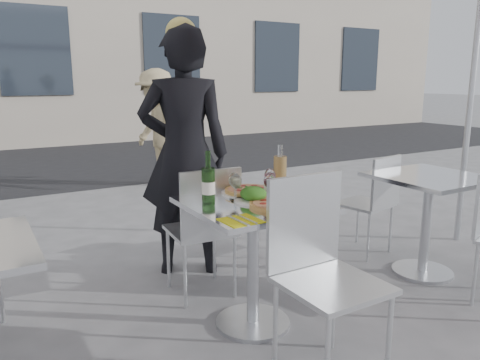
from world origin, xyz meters
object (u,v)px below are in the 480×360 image
wineglass_white_a (236,182)px  wineglass_red_a (270,182)px  side_table_right (428,204)px  side_chair_rfar (374,197)px  salad_plate (253,195)px  wineglass_red_b (270,176)px  chair_far (205,222)px  woman_diner (184,154)px  wine_bottle (208,183)px  chair_near (319,260)px  napkin_right (317,205)px  pizza_far (249,191)px  napkin_left (241,220)px  sugar_shaker (269,188)px  carafe (280,173)px  pizza_near (277,204)px  wineglass_white_b (234,181)px  main_table (253,238)px  pedestrian_b (157,128)px

wineglass_white_a → wineglass_red_a: bearing=-27.0°
side_table_right → side_chair_rfar: 0.48m
side_table_right → salad_plate: size_ratio=3.41×
side_table_right → wineglass_red_b: (-1.31, 0.12, 0.32)m
chair_far → salad_plate: bearing=106.5°
chair_far → woman_diner: size_ratio=0.50×
side_table_right → wine_bottle: (-1.73, 0.11, 0.32)m
chair_near → wineglass_red_a: chair_near is taller
salad_plate → napkin_right: bearing=-43.9°
pizza_far → napkin_left: (-0.32, -0.45, -0.01)m
sugar_shaker → wineglass_red_a: bearing=-122.7°
wineglass_red_b → napkin_right: (0.08, -0.35, -0.11)m
side_table_right → wineglass_red_b: wineglass_red_b is taller
pizza_far → wine_bottle: bearing=-166.2°
chair_near → carafe: (0.22, 0.66, 0.29)m
pizza_near → wineglass_white_b: size_ratio=1.95×
pizza_near → main_table: bearing=118.3°
main_table → napkin_left: (-0.24, -0.27, 0.21)m
carafe → wineglass_red_b: 0.09m
napkin_right → chair_near: bearing=-145.8°
pizza_near → salad_plate: (-0.06, 0.15, 0.03)m
wineglass_red_a → pizza_far: bearing=95.4°
salad_plate → pedestrian_b: bearing=77.5°
carafe → sugar_shaker: bearing=-147.9°
pizza_far → wineglass_red_b: 0.16m
pedestrian_b → pizza_near: (-0.78, -3.96, -0.02)m
main_table → chair_far: bearing=100.7°
napkin_right → salad_plate: bearing=117.5°
wine_bottle → side_chair_rfar: bearing=12.4°
chair_near → pizza_near: chair_near is taller
side_table_right → salad_plate: (-1.49, 0.02, 0.25)m
side_chair_rfar → salad_plate: (-1.44, -0.46, 0.29)m
pedestrian_b → wineglass_white_a: pedestrian_b is taller
pizza_far → salad_plate: 0.18m
pizza_near → wineglass_red_a: 0.16m
wine_bottle → woman_diner: bearing=75.1°
woman_diner → napkin_left: woman_diner is taller
chair_near → woman_diner: (-0.06, 1.47, 0.32)m
wineglass_red_b → chair_near: bearing=-102.0°
side_chair_rfar → chair_near: bearing=24.1°
woman_diner → carafe: woman_diner is taller
main_table → salad_plate: (0.01, 0.02, 0.25)m
wine_bottle → napkin_right: (0.50, -0.34, -0.11)m
side_table_right → chair_far: bearing=164.1°
sugar_shaker → wineglass_red_a: 0.10m
chair_far → wine_bottle: wine_bottle is taller
carafe → napkin_left: size_ratio=1.45×
chair_near → wineglass_white_b: size_ratio=6.17×
wineglass_red_a → pizza_near: bearing=-102.8°
chair_far → salad_plate: size_ratio=4.04×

